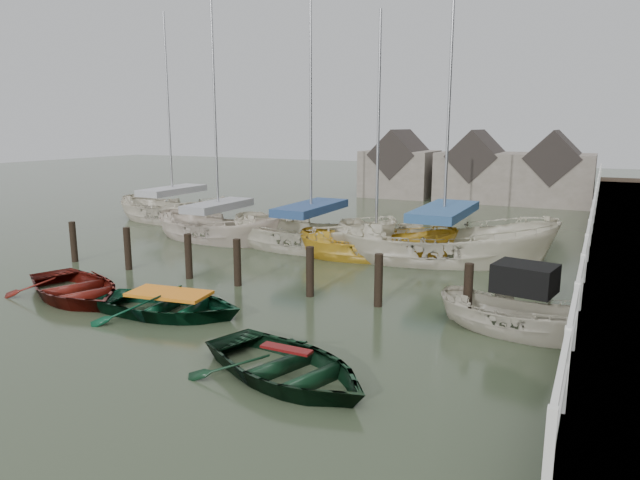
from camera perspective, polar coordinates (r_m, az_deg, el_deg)
The scene contains 12 objects.
ground at distance 14.06m, azimuth -11.13°, elevation -8.10°, with size 120.00×120.00×0.00m, color #2D3A24.
mooring_pilings at distance 16.86m, azimuth -8.01°, elevation -2.93°, with size 13.72×0.22×1.80m.
far_sheds at distance 37.28m, azimuth 15.10°, elevation 6.72°, with size 14.00×4.08×4.39m.
rowboat_red at distance 17.05m, azimuth -23.28°, elevation -5.35°, with size 2.91×4.08×0.84m, color #4F100B.
rowboat_green at distance 14.82m, azimuth -14.73°, elevation -7.24°, with size 2.76×3.86×0.80m, color #08301C.
rowboat_dkgreen at distance 10.95m, azimuth -3.35°, elevation -13.68°, with size 2.73×3.82×0.79m, color black.
motorboat at distance 13.85m, azimuth 19.40°, elevation -8.35°, with size 4.08×2.12×2.32m.
sailboat_a at distance 23.79m, azimuth -10.03°, elevation 0.12°, with size 6.37×2.85×10.65m.
sailboat_b at distance 21.74m, azimuth -0.89°, elevation -0.77°, with size 7.03×2.88×12.32m.
sailboat_c at distance 20.43m, azimuth 5.60°, elevation -1.75°, with size 6.03×3.46×9.49m.
sailboat_d at distance 20.35m, azimuth 12.13°, elevation -1.88°, with size 8.14×4.74×12.25m.
sailboat_e at distance 28.86m, azimuth -14.39°, elevation 1.90°, with size 6.93×3.23×11.05m.
Camera 1 is at (8.19, -10.44, 4.64)m, focal length 32.00 mm.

